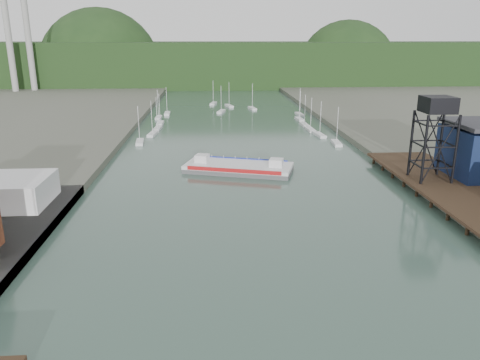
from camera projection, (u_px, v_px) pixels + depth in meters
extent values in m
cube|color=black|center=(475.00, 202.00, 79.16)|extent=(14.00, 70.00, 0.50)
cylinder|color=black|center=(439.00, 209.00, 79.12)|extent=(0.60, 0.60, 2.20)
cylinder|color=black|center=(425.00, 150.00, 86.45)|extent=(0.50, 0.50, 13.00)
cylinder|color=black|center=(456.00, 150.00, 86.81)|extent=(0.50, 0.50, 13.00)
cylinder|color=black|center=(411.00, 143.00, 92.17)|extent=(0.50, 0.50, 13.00)
cylinder|color=black|center=(441.00, 143.00, 92.54)|extent=(0.50, 0.50, 13.00)
cube|color=black|center=(438.00, 104.00, 87.16)|extent=(5.50, 5.50, 3.00)
cube|color=silver|center=(140.00, 142.00, 131.96)|extent=(2.67, 7.65, 0.90)
cube|color=silver|center=(153.00, 134.00, 142.98)|extent=(2.81, 7.67, 0.90)
cube|color=silver|center=(158.00, 129.00, 151.49)|extent=(2.35, 7.59, 0.90)
cube|color=silver|center=(160.00, 123.00, 160.95)|extent=(2.01, 7.50, 0.90)
cube|color=silver|center=(159.00, 118.00, 172.53)|extent=(2.00, 7.50, 0.90)
cube|color=silver|center=(167.00, 114.00, 182.06)|extent=(2.16, 7.54, 0.90)
cube|color=silver|center=(336.00, 143.00, 130.64)|extent=(2.53, 7.62, 0.90)
cube|color=silver|center=(320.00, 135.00, 141.47)|extent=(2.76, 7.67, 0.90)
cube|color=silver|center=(310.00, 130.00, 149.79)|extent=(2.22, 7.56, 0.90)
cube|color=silver|center=(304.00, 125.00, 158.37)|extent=(2.18, 7.54, 0.90)
cube|color=silver|center=(300.00, 119.00, 168.99)|extent=(2.46, 7.61, 0.90)
cube|color=silver|center=(299.00, 114.00, 180.20)|extent=(2.48, 7.61, 0.90)
cube|color=silver|center=(221.00, 112.00, 187.00)|extent=(3.78, 7.76, 0.90)
cube|color=silver|center=(252.00, 108.00, 195.43)|extent=(3.31, 7.74, 0.90)
cube|color=silver|center=(229.00, 106.00, 202.50)|extent=(3.76, 7.76, 0.90)
cube|color=silver|center=(213.00, 104.00, 209.73)|extent=(3.40, 7.74, 0.90)
cylinder|color=#989793|center=(8.00, 35.00, 238.77)|extent=(3.20, 3.20, 60.00)
cylinder|color=#989793|center=(28.00, 35.00, 244.02)|extent=(3.20, 3.20, 60.00)
cube|color=#1B3216|center=(221.00, 63.00, 317.47)|extent=(500.00, 120.00, 28.00)
sphere|color=#1B3216|center=(102.00, 70.00, 313.81)|extent=(80.00, 80.00, 80.00)
sphere|color=#1B3216|center=(346.00, 71.00, 334.19)|extent=(70.00, 70.00, 70.00)
cube|color=#515254|center=(239.00, 169.00, 104.16)|extent=(25.16, 15.75, 0.94)
cube|color=silver|center=(239.00, 166.00, 103.92)|extent=(25.16, 15.75, 0.75)
cube|color=#B31416|center=(233.00, 171.00, 99.45)|extent=(19.80, 6.09, 0.84)
cube|color=navy|center=(243.00, 160.00, 108.28)|extent=(19.80, 6.09, 0.84)
cube|color=silver|center=(202.00, 159.00, 105.43)|extent=(3.51, 3.51, 1.88)
cube|color=silver|center=(276.00, 163.00, 101.75)|extent=(3.51, 3.51, 1.88)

